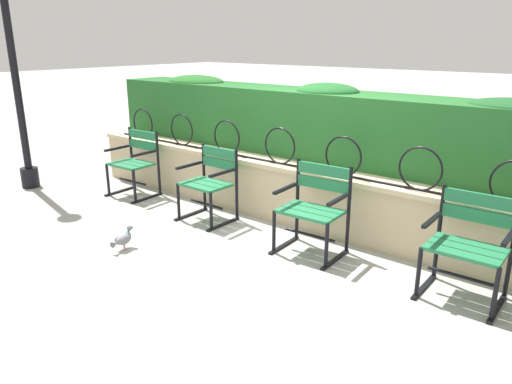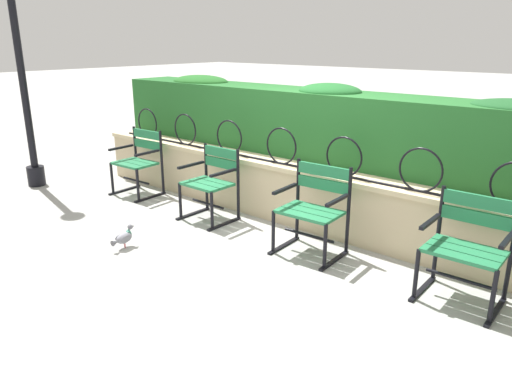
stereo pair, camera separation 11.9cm
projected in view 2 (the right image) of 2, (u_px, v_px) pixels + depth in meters
The scene contains 10 objects.
ground_plane at pixel (250, 245), 4.98m from camera, with size 60.00×60.00×0.00m, color #9E9E99.
stone_wall at pixel (298, 194), 5.49m from camera, with size 6.64×0.41×0.68m.
iron_arch_fence at pixel (283, 149), 5.39m from camera, with size 6.11×0.02×0.42m.
hedge_row at pixel (325, 123), 5.65m from camera, with size 6.50×0.70×0.87m.
park_chair_leftmost at pixel (139, 160), 6.52m from camera, with size 0.60×0.55×0.88m.
park_chair_centre_left at pixel (212, 181), 5.60m from camera, with size 0.57×0.52×0.84m.
park_chair_centre_right at pixel (314, 207), 4.69m from camera, with size 0.65×0.55×0.88m.
park_chair_rightmost at pixel (468, 245), 3.83m from camera, with size 0.63×0.53×0.87m.
pigeon_near_chairs at pixel (124, 237), 4.88m from camera, with size 0.13×0.29×0.22m.
lamppost at pixel (21, 69), 6.53m from camera, with size 0.28×0.28×3.16m.
Camera 2 is at (3.02, -3.45, 2.02)m, focal length 33.88 mm.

